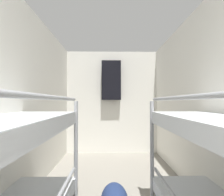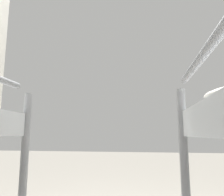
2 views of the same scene
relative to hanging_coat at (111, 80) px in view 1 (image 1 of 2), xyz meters
The scene contains 4 objects.
wall_left 2.44m from the hanging_coat, 116.72° to the right, with size 0.06×4.63×2.39m.
wall_right 2.45m from the hanging_coat, 62.74° to the right, with size 0.06×4.63×2.39m.
wall_back 0.52m from the hanging_coat, 85.15° to the left, with size 2.23×0.06×2.39m.
hanging_coat is the anchor object (origin of this frame).
Camera 1 is at (-0.05, 0.39, 1.19)m, focal length 28.00 mm.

